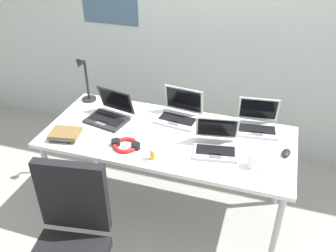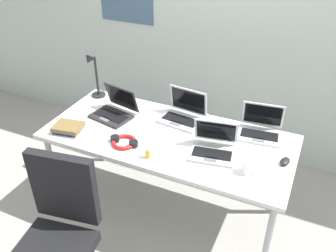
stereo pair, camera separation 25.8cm
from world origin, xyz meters
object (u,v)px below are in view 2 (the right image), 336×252
at_px(laptop_front_right, 213,147).
at_px(book_stack, 68,128).
at_px(laptop_front_left, 260,129).
at_px(pill_bottle, 148,153).
at_px(desk_lamp, 94,76).
at_px(laptop_center, 114,111).
at_px(laptop_by_keyboard, 183,114).
at_px(headphones, 124,142).
at_px(computer_mouse, 285,161).
at_px(office_chair, 58,246).
at_px(cell_phone, 218,133).
at_px(coffee_mug, 248,167).

distance_m(laptop_front_right, book_stack, 1.07).
bearing_deg(laptop_front_left, pill_bottle, -136.69).
distance_m(desk_lamp, laptop_center, 0.39).
relative_size(laptop_by_keyboard, headphones, 1.59).
height_order(computer_mouse, book_stack, book_stack).
xyz_separation_m(headphones, book_stack, (-0.46, -0.03, 0.01)).
height_order(laptop_center, office_chair, office_chair).
height_order(laptop_center, pill_bottle, laptop_center).
xyz_separation_m(laptop_center, office_chair, (0.18, -1.00, -0.39)).
xyz_separation_m(laptop_center, cell_phone, (0.82, 0.09, -0.04)).
xyz_separation_m(cell_phone, headphones, (-0.56, -0.39, 0.01)).
bearing_deg(computer_mouse, laptop_center, -170.21).
bearing_deg(pill_bottle, office_chair, -116.02).
height_order(book_stack, coffee_mug, coffee_mug).
distance_m(laptop_front_left, headphones, 0.98).
height_order(laptop_front_right, coffee_mug, laptop_front_right).
xyz_separation_m(laptop_front_left, laptop_front_right, (-0.24, -0.35, -0.00)).
bearing_deg(desk_lamp, laptop_front_right, -16.31).
xyz_separation_m(headphones, coffee_mug, (0.86, 0.05, 0.03)).
bearing_deg(computer_mouse, pill_bottle, -147.09).
height_order(laptop_by_keyboard, laptop_front_right, laptop_by_keyboard).
xyz_separation_m(laptop_center, computer_mouse, (1.32, -0.06, -0.03)).
xyz_separation_m(book_stack, coffee_mug, (1.32, 0.08, 0.01)).
xyz_separation_m(desk_lamp, headphones, (0.56, -0.50, -0.18)).
xyz_separation_m(laptop_front_right, computer_mouse, (0.46, 0.08, -0.03)).
xyz_separation_m(laptop_by_keyboard, book_stack, (-0.71, -0.50, -0.02)).
distance_m(cell_phone, office_chair, 1.31).
distance_m(headphones, book_stack, 0.46).
bearing_deg(pill_bottle, cell_phone, 54.44).
bearing_deg(laptop_front_left, coffee_mug, -87.02).
bearing_deg(laptop_center, office_chair, -79.77).
bearing_deg(laptop_front_right, book_stack, -169.85).
distance_m(laptop_center, pill_bottle, 0.61).
distance_m(laptop_by_keyboard, headphones, 0.53).
bearing_deg(book_stack, coffee_mug, 3.51).
bearing_deg(computer_mouse, office_chair, -128.10).
height_order(book_stack, office_chair, office_chair).
relative_size(cell_phone, office_chair, 0.14).
height_order(cell_phone, pill_bottle, pill_bottle).
height_order(cell_phone, headphones, headphones).
relative_size(desk_lamp, book_stack, 1.76).
distance_m(laptop_front_left, laptop_by_keyboard, 0.59).
bearing_deg(desk_lamp, computer_mouse, -9.06).
relative_size(desk_lamp, laptop_by_keyboard, 1.18).
height_order(laptop_center, laptop_front_right, laptop_center).
xyz_separation_m(pill_bottle, office_chair, (-0.31, -0.63, -0.38)).
xyz_separation_m(laptop_front_right, book_stack, (-1.06, -0.19, -0.01)).
bearing_deg(cell_phone, laptop_front_right, -93.49).
bearing_deg(laptop_front_right, desk_lamp, 163.69).
bearing_deg(laptop_front_left, laptop_front_right, -124.61).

